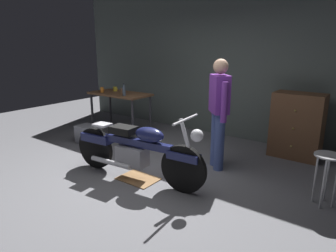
{
  "coord_description": "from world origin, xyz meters",
  "views": [
    {
      "loc": [
        2.65,
        -2.9,
        1.88
      ],
      "look_at": [
        -0.03,
        0.7,
        0.65
      ],
      "focal_mm": 32.32,
      "sensor_mm": 36.0,
      "label": 1
    }
  ],
  "objects_px": {
    "person_standing": "(219,110)",
    "mug_orange_travel": "(102,90)",
    "wooden_dresser": "(297,126)",
    "mug_yellow_tall": "(115,89)",
    "motorcycle": "(136,149)",
    "bottle": "(124,91)",
    "storage_bin": "(88,134)",
    "mug_brown_stoneware": "(122,91)",
    "shop_stool": "(327,166)"
  },
  "relations": [
    {
      "from": "mug_orange_travel",
      "to": "bottle",
      "type": "height_order",
      "value": "bottle"
    },
    {
      "from": "wooden_dresser",
      "to": "mug_yellow_tall",
      "type": "xyz_separation_m",
      "value": [
        -3.53,
        -0.75,
        0.4
      ]
    },
    {
      "from": "shop_stool",
      "to": "bottle",
      "type": "height_order",
      "value": "bottle"
    },
    {
      "from": "wooden_dresser",
      "to": "mug_yellow_tall",
      "type": "relative_size",
      "value": 9.42
    },
    {
      "from": "storage_bin",
      "to": "mug_orange_travel",
      "type": "distance_m",
      "value": 0.99
    },
    {
      "from": "shop_stool",
      "to": "mug_brown_stoneware",
      "type": "distance_m",
      "value": 4.0
    },
    {
      "from": "person_standing",
      "to": "storage_bin",
      "type": "bearing_deg",
      "value": 54.96
    },
    {
      "from": "person_standing",
      "to": "mug_orange_travel",
      "type": "bearing_deg",
      "value": 42.46
    },
    {
      "from": "mug_yellow_tall",
      "to": "storage_bin",
      "type": "bearing_deg",
      "value": -83.65
    },
    {
      "from": "mug_yellow_tall",
      "to": "mug_orange_travel",
      "type": "height_order",
      "value": "mug_orange_travel"
    },
    {
      "from": "shop_stool",
      "to": "storage_bin",
      "type": "xyz_separation_m",
      "value": [
        -4.16,
        -0.15,
        -0.33
      ]
    },
    {
      "from": "storage_bin",
      "to": "mug_brown_stoneware",
      "type": "distance_m",
      "value": 1.1
    },
    {
      "from": "mug_brown_stoneware",
      "to": "bottle",
      "type": "xyz_separation_m",
      "value": [
        0.24,
        -0.19,
        0.05
      ]
    },
    {
      "from": "motorcycle",
      "to": "mug_brown_stoneware",
      "type": "height_order",
      "value": "mug_brown_stoneware"
    },
    {
      "from": "person_standing",
      "to": "storage_bin",
      "type": "xyz_separation_m",
      "value": [
        -2.59,
        -0.41,
        -0.76
      ]
    },
    {
      "from": "shop_stool",
      "to": "wooden_dresser",
      "type": "distance_m",
      "value": 1.63
    },
    {
      "from": "storage_bin",
      "to": "shop_stool",
      "type": "bearing_deg",
      "value": 2.07
    },
    {
      "from": "motorcycle",
      "to": "mug_yellow_tall",
      "type": "height_order",
      "value": "motorcycle"
    },
    {
      "from": "mug_orange_travel",
      "to": "storage_bin",
      "type": "bearing_deg",
      "value": -71.79
    },
    {
      "from": "mug_yellow_tall",
      "to": "mug_orange_travel",
      "type": "distance_m",
      "value": 0.3
    },
    {
      "from": "storage_bin",
      "to": "mug_orange_travel",
      "type": "xyz_separation_m",
      "value": [
        -0.19,
        0.58,
        0.78
      ]
    },
    {
      "from": "shop_stool",
      "to": "mug_orange_travel",
      "type": "height_order",
      "value": "mug_orange_travel"
    },
    {
      "from": "bottle",
      "to": "person_standing",
      "type": "bearing_deg",
      "value": -3.86
    },
    {
      "from": "wooden_dresser",
      "to": "mug_brown_stoneware",
      "type": "height_order",
      "value": "wooden_dresser"
    },
    {
      "from": "shop_stool",
      "to": "wooden_dresser",
      "type": "relative_size",
      "value": 0.58
    },
    {
      "from": "storage_bin",
      "to": "mug_brown_stoneware",
      "type": "bearing_deg",
      "value": 72.72
    },
    {
      "from": "bottle",
      "to": "mug_orange_travel",
      "type": "bearing_deg",
      "value": 177.51
    },
    {
      "from": "wooden_dresser",
      "to": "bottle",
      "type": "xyz_separation_m",
      "value": [
        -2.96,
        -1.06,
        0.45
      ]
    },
    {
      "from": "motorcycle",
      "to": "storage_bin",
      "type": "relative_size",
      "value": 4.97
    },
    {
      "from": "mug_yellow_tall",
      "to": "bottle",
      "type": "bearing_deg",
      "value": -28.49
    },
    {
      "from": "motorcycle",
      "to": "wooden_dresser",
      "type": "bearing_deg",
      "value": 50.24
    },
    {
      "from": "wooden_dresser",
      "to": "storage_bin",
      "type": "height_order",
      "value": "wooden_dresser"
    },
    {
      "from": "storage_bin",
      "to": "mug_brown_stoneware",
      "type": "height_order",
      "value": "mug_brown_stoneware"
    },
    {
      "from": "mug_orange_travel",
      "to": "motorcycle",
      "type": "bearing_deg",
      "value": -30.94
    },
    {
      "from": "person_standing",
      "to": "mug_brown_stoneware",
      "type": "relative_size",
      "value": 15.35
    },
    {
      "from": "person_standing",
      "to": "mug_orange_travel",
      "type": "height_order",
      "value": "person_standing"
    },
    {
      "from": "wooden_dresser",
      "to": "mug_orange_travel",
      "type": "xyz_separation_m",
      "value": [
        -3.63,
        -1.03,
        0.4
      ]
    },
    {
      "from": "motorcycle",
      "to": "mug_yellow_tall",
      "type": "distance_m",
      "value": 2.54
    },
    {
      "from": "motorcycle",
      "to": "mug_yellow_tall",
      "type": "relative_size",
      "value": 18.72
    },
    {
      "from": "mug_yellow_tall",
      "to": "mug_orange_travel",
      "type": "xyz_separation_m",
      "value": [
        -0.1,
        -0.28,
        0.01
      ]
    },
    {
      "from": "wooden_dresser",
      "to": "person_standing",
      "type": "bearing_deg",
      "value": -125.18
    },
    {
      "from": "storage_bin",
      "to": "mug_brown_stoneware",
      "type": "relative_size",
      "value": 4.04
    },
    {
      "from": "bottle",
      "to": "wooden_dresser",
      "type": "bearing_deg",
      "value": 19.68
    },
    {
      "from": "storage_bin",
      "to": "bottle",
      "type": "height_order",
      "value": "bottle"
    },
    {
      "from": "shop_stool",
      "to": "bottle",
      "type": "relative_size",
      "value": 2.66
    },
    {
      "from": "mug_orange_travel",
      "to": "bottle",
      "type": "relative_size",
      "value": 0.45
    },
    {
      "from": "mug_brown_stoneware",
      "to": "bottle",
      "type": "relative_size",
      "value": 0.45
    },
    {
      "from": "person_standing",
      "to": "mug_orange_travel",
      "type": "distance_m",
      "value": 2.79
    },
    {
      "from": "person_standing",
      "to": "wooden_dresser",
      "type": "height_order",
      "value": "person_standing"
    },
    {
      "from": "motorcycle",
      "to": "wooden_dresser",
      "type": "xyz_separation_m",
      "value": [
        1.56,
        2.27,
        0.1
      ]
    }
  ]
}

